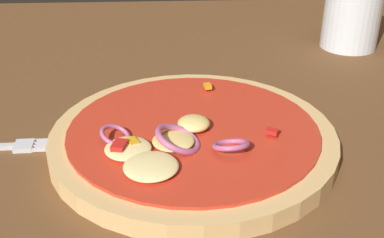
# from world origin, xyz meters

# --- Properties ---
(dining_table) EXTENTS (1.42, 1.10, 0.04)m
(dining_table) POSITION_xyz_m (0.00, 0.00, 0.02)
(dining_table) COLOR brown
(dining_table) RESTS_ON ground
(pizza) EXTENTS (0.27, 0.27, 0.04)m
(pizza) POSITION_xyz_m (-0.01, 0.01, 0.05)
(pizza) COLOR tan
(pizza) RESTS_ON dining_table
(beer_glass) EXTENTS (0.08, 0.08, 0.11)m
(beer_glass) POSITION_xyz_m (0.23, 0.28, 0.09)
(beer_glass) COLOR silver
(beer_glass) RESTS_ON dining_table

